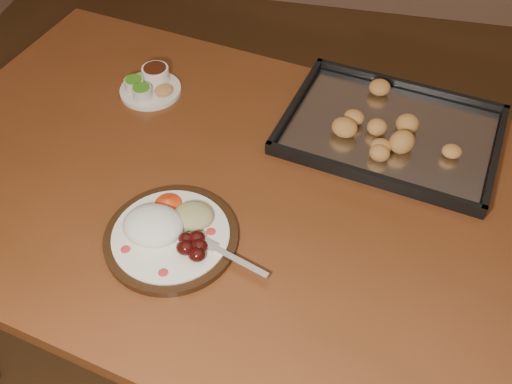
# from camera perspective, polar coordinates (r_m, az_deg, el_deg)

# --- Properties ---
(ground) EXTENTS (4.00, 4.00, 0.00)m
(ground) POSITION_cam_1_polar(r_m,az_deg,el_deg) (1.83, 8.57, -15.42)
(ground) COLOR #52321C
(ground) RESTS_ON ground
(dining_table) EXTENTS (1.65, 1.18, 0.75)m
(dining_table) POSITION_cam_1_polar(r_m,az_deg,el_deg) (1.25, -0.85, -2.70)
(dining_table) COLOR brown
(dining_table) RESTS_ON ground
(dinner_plate) EXTENTS (0.33, 0.26, 0.06)m
(dinner_plate) POSITION_cam_1_polar(r_m,az_deg,el_deg) (1.10, -8.67, -3.94)
(dinner_plate) COLOR black
(dinner_plate) RESTS_ON dining_table
(condiment_saucer) EXTENTS (0.15, 0.15, 0.05)m
(condiment_saucer) POSITION_cam_1_polar(r_m,az_deg,el_deg) (1.43, -10.55, 10.48)
(condiment_saucer) COLOR white
(condiment_saucer) RESTS_ON dining_table
(baking_tray) EXTENTS (0.53, 0.43, 0.05)m
(baking_tray) POSITION_cam_1_polar(r_m,az_deg,el_deg) (1.33, 13.32, 6.10)
(baking_tray) COLOR black
(baking_tray) RESTS_ON dining_table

